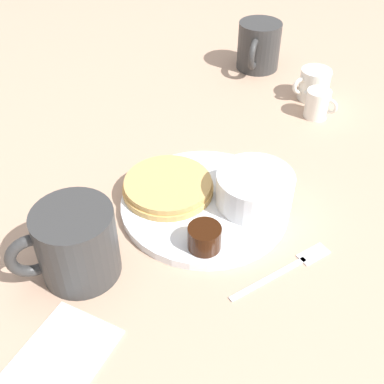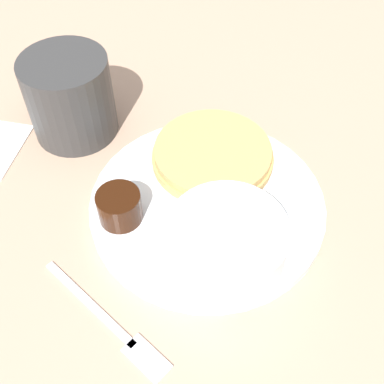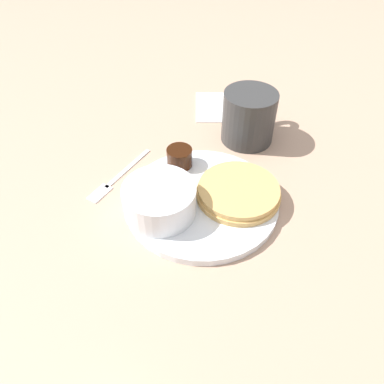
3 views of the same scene
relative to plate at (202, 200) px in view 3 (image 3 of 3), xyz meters
The scene contains 9 objects.
ground_plane 0.01m from the plate, ahead, with size 4.00×4.00×0.00m, color tan.
plate is the anchor object (origin of this frame).
pancake_stack 0.06m from the plate, 91.88° to the left, with size 0.13×0.13×0.02m.
bowl 0.07m from the plate, 70.12° to the right, with size 0.11×0.11×0.05m.
syrup_cup 0.09m from the plate, 160.12° to the right, with size 0.04×0.04×0.03m.
butter_ramekin 0.09m from the plate, 79.12° to the right, with size 0.05×0.05×0.04m.
coffee_mug 0.20m from the plate, 148.30° to the left, with size 0.11×0.11×0.09m.
fork 0.15m from the plate, 114.33° to the right, with size 0.13×0.10×0.00m.
napkin 0.28m from the plate, 168.02° to the left, with size 0.12×0.10×0.00m.
Camera 3 is at (0.40, -0.05, 0.42)m, focal length 35.00 mm.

